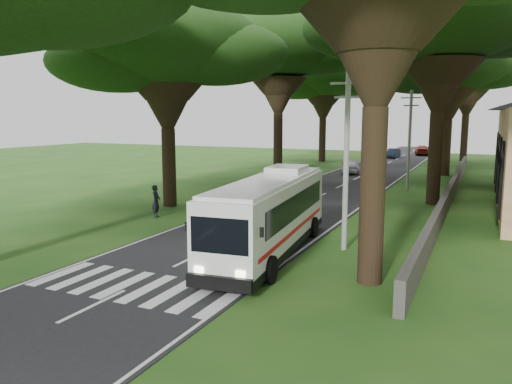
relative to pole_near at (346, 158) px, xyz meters
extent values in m
plane|color=#1D4B15|center=(-5.50, -6.00, -4.18)|extent=(140.00, 140.00, 0.00)
cube|color=black|center=(-5.50, 19.00, -4.17)|extent=(8.00, 120.00, 0.04)
cube|color=silver|center=(-5.50, -8.00, -4.18)|extent=(8.00, 3.00, 0.01)
cube|color=#383533|center=(3.50, 18.00, -3.58)|extent=(0.35, 50.00, 1.20)
cylinder|color=gray|center=(0.00, 0.00, -0.18)|extent=(0.24, 0.24, 8.00)
cube|color=gray|center=(0.00, 0.00, 3.22)|extent=(1.60, 0.10, 0.10)
cube|color=gray|center=(0.00, 0.00, 2.62)|extent=(1.20, 0.10, 0.10)
cylinder|color=gray|center=(0.00, 20.00, -0.18)|extent=(0.24, 0.24, 8.00)
cube|color=gray|center=(0.00, 20.00, 3.22)|extent=(1.60, 0.10, 0.10)
cube|color=gray|center=(0.00, 20.00, 2.62)|extent=(1.20, 0.10, 0.10)
cylinder|color=gray|center=(0.00, 40.00, -0.18)|extent=(0.24, 0.24, 8.00)
cube|color=gray|center=(0.00, 40.00, 3.22)|extent=(1.60, 0.10, 0.10)
cube|color=gray|center=(0.00, 40.00, 2.62)|extent=(1.20, 0.10, 0.10)
cylinder|color=black|center=(-13.50, 6.00, -1.59)|extent=(0.90, 0.90, 5.18)
cone|color=black|center=(-13.50, 6.00, 2.90)|extent=(3.20, 3.20, 3.80)
ellipsoid|color=black|center=(-13.50, 6.00, 6.34)|extent=(12.74, 12.74, 5.35)
cylinder|color=black|center=(-13.00, 24.00, -1.08)|extent=(0.90, 0.90, 6.21)
cone|color=black|center=(-13.00, 24.00, 3.93)|extent=(3.20, 3.20, 3.80)
ellipsoid|color=black|center=(-13.00, 24.00, 8.61)|extent=(15.05, 15.05, 6.32)
cylinder|color=black|center=(-14.00, 42.00, -1.40)|extent=(0.90, 0.90, 5.56)
cone|color=black|center=(-14.00, 42.00, 3.28)|extent=(3.20, 3.20, 3.80)
ellipsoid|color=black|center=(-14.00, 42.00, 7.19)|extent=(14.37, 14.37, 6.04)
cylinder|color=black|center=(2.00, -4.00, -1.02)|extent=(0.90, 0.90, 6.32)
cone|color=black|center=(2.00, -4.00, 4.04)|extent=(3.20, 3.20, 3.80)
cylinder|color=black|center=(2.50, 14.00, -1.07)|extent=(0.90, 0.90, 6.22)
cone|color=black|center=(2.50, 14.00, 3.94)|extent=(3.20, 3.20, 3.80)
ellipsoid|color=black|center=(2.50, 14.00, 8.64)|extent=(15.68, 15.68, 6.59)
cylinder|color=black|center=(2.00, 32.00, -1.41)|extent=(0.90, 0.90, 5.55)
cone|color=black|center=(2.00, 32.00, 3.27)|extent=(3.20, 3.20, 3.80)
ellipsoid|color=black|center=(2.00, 32.00, 7.15)|extent=(13.90, 13.90, 5.84)
cylinder|color=black|center=(3.00, 50.00, -1.15)|extent=(0.90, 0.90, 6.06)
cone|color=black|center=(3.00, 50.00, 3.78)|extent=(3.20, 3.20, 3.80)
ellipsoid|color=black|center=(3.00, 50.00, 8.29)|extent=(14.58, 14.58, 6.12)
cube|color=white|center=(-2.80, -2.02, -2.38)|extent=(3.46, 11.39, 2.76)
cube|color=black|center=(-2.83, -1.74, -1.98)|extent=(3.31, 9.35, 1.03)
cube|color=black|center=(-2.80, -2.02, -3.71)|extent=(3.50, 11.44, 0.33)
cube|color=red|center=(-2.80, -2.02, -3.01)|extent=(3.40, 10.28, 0.17)
cube|color=white|center=(-2.80, -2.02, -0.95)|extent=(3.22, 10.82, 0.17)
cylinder|color=black|center=(-3.58, -5.86, -3.67)|extent=(0.43, 1.06, 1.03)
cylinder|color=black|center=(-1.26, -5.62, -3.67)|extent=(0.43, 1.06, 1.03)
cylinder|color=black|center=(-4.32, 1.39, -3.67)|extent=(0.43, 1.06, 1.03)
cylinder|color=black|center=(-2.00, 1.63, -3.67)|extent=(0.43, 1.06, 1.03)
imported|color=#98989C|center=(-7.09, 29.53, -3.41)|extent=(2.80, 4.63, 1.48)
imported|color=navy|center=(-6.30, 51.17, -3.49)|extent=(1.55, 4.06, 1.32)
imported|color=maroon|center=(-3.16, 58.32, -3.43)|extent=(2.70, 5.20, 1.44)
imported|color=black|center=(-12.01, 2.41, -3.21)|extent=(0.65, 0.81, 1.94)
camera|label=1|loc=(5.51, -21.60, 1.84)|focal=35.00mm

